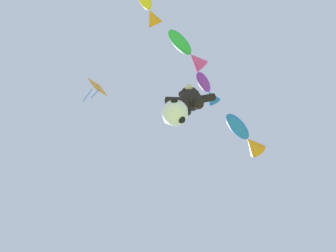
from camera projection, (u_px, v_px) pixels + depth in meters
The scene contains 7 objects.
teddy_bear_kite at pixel (190, 99), 13.53m from camera, with size 2.12×0.93×2.15m.
soccer_ball_kite at pixel (175, 113), 12.06m from camera, with size 1.09×1.08×1.00m.
fish_kite_cobalt at pixel (245, 136), 15.38m from camera, with size 2.03×2.37×0.82m.
fish_kite_violet at pixel (208, 90), 15.25m from camera, with size 1.22×1.71×0.61m.
fish_kite_emerald at pixel (188, 51), 14.15m from camera, with size 1.81×2.04×0.69m.
fish_kite_goldfin at pixel (148, 7), 14.16m from camera, with size 1.20×1.99×0.67m.
diamond_kite at pixel (97, 88), 14.96m from camera, with size 0.81×0.94×2.75m.
Camera 1 is at (1.81, 0.71, 1.03)m, focal length 35.00 mm.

